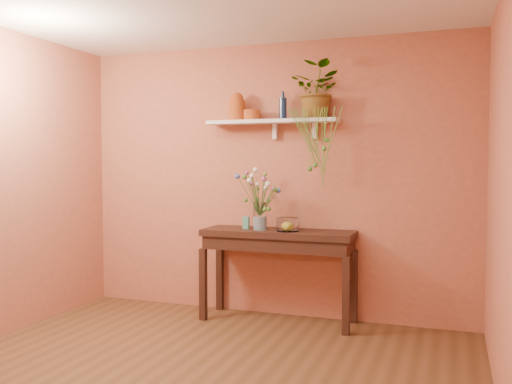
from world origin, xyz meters
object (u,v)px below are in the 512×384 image
Objects in this scene: spider_plant at (318,91)px; glass_vase at (260,218)px; glass_bowl at (288,225)px; bouquet at (260,188)px; terracotta_jug at (237,107)px; sideboard at (278,243)px; blue_bottle at (283,108)px.

glass_vase is (-0.52, -0.15, -1.20)m from spider_plant.
glass_vase is at bearing -163.58° from spider_plant.
glass_bowl is (-0.25, -0.16, -1.26)m from spider_plant.
spider_plant reaches higher than glass_vase.
glass_vase is at bearing 128.53° from bouquet.
spider_plant reaches higher than bouquet.
spider_plant is (0.82, 0.01, 0.13)m from terracotta_jug.
spider_plant is at bearing 16.81° from bouquet.
blue_bottle is at bearing 89.67° from sideboard.
terracotta_jug is at bearing 164.83° from glass_bowl.
terracotta_jug is 0.46m from blue_bottle.
sideboard is at bearing 155.90° from glass_bowl.
bouquet is (0.30, -0.15, -0.79)m from terracotta_jug.
blue_bottle reaches higher than bouquet.
spider_plant is 1.29m from glass_bowl.
glass_bowl is at bearing -1.42° from glass_vase.
spider_plant reaches higher than terracotta_jug.
terracotta_jug reaches higher than sideboard.
blue_bottle is 1.28× the size of glass_bowl.
bouquet is (0.00, -0.00, 0.29)m from glass_vase.
bouquet reaches higher than sideboard.
spider_plant reaches higher than glass_bowl.
glass_vase is at bearing 178.58° from glass_bowl.
glass_vase reaches higher than glass_bowl.
blue_bottle is 0.52× the size of spider_plant.
terracotta_jug is at bearing 167.11° from sideboard.
glass_vase is (0.29, -0.15, -1.08)m from terracotta_jug.
blue_bottle reaches higher than glass_bowl.
spider_plant is 1.95× the size of glass_vase.
sideboard is 0.56m from bouquet.
blue_bottle is 0.59× the size of bouquet.
glass_bowl is (0.57, -0.16, -1.13)m from terracotta_jug.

